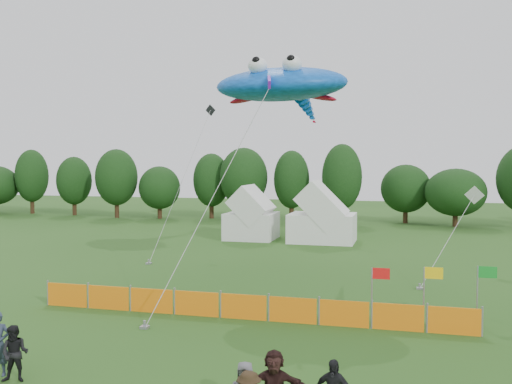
% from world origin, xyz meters
% --- Properties ---
extents(treeline, '(104.57, 8.78, 8.36)m').
position_xyz_m(treeline, '(1.61, 44.93, 4.18)').
color(treeline, '#382314').
rests_on(treeline, ground).
extents(tent_left, '(3.98, 3.98, 3.52)m').
position_xyz_m(tent_left, '(-6.90, 30.80, 1.77)').
color(tent_left, white).
rests_on(tent_left, ground).
extents(tent_right, '(5.18, 4.14, 3.65)m').
position_xyz_m(tent_right, '(-1.05, 30.55, 1.84)').
color(tent_right, white).
rests_on(tent_right, ground).
extents(barrier_fence, '(17.90, 0.06, 1.00)m').
position_xyz_m(barrier_fence, '(-0.96, 7.64, 0.50)').
color(barrier_fence, orange).
rests_on(barrier_fence, ground).
extents(flag_row, '(6.73, 0.56, 2.28)m').
position_xyz_m(flag_row, '(7.20, 9.02, 1.49)').
color(flag_row, gray).
rests_on(flag_row, ground).
extents(spectator_b, '(0.93, 0.81, 1.63)m').
position_xyz_m(spectator_b, '(-5.48, -0.27, 0.81)').
color(spectator_b, black).
rests_on(spectator_b, ground).
extents(stingray_kite, '(7.16, 16.84, 11.26)m').
position_xyz_m(stingray_kite, '(-0.65, 13.90, 10.05)').
color(stingray_kite, blue).
rests_on(stingray_kite, ground).
extents(small_kite_white, '(3.88, 6.87, 4.92)m').
position_xyz_m(small_kite_white, '(8.21, 19.56, 3.03)').
color(small_kite_white, silver).
rests_on(small_kite_white, ground).
extents(small_kite_dark, '(1.61, 8.97, 10.62)m').
position_xyz_m(small_kite_dark, '(-9.40, 23.10, 5.99)').
color(small_kite_dark, black).
rests_on(small_kite_dark, ground).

